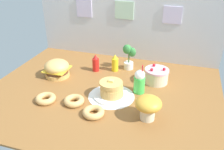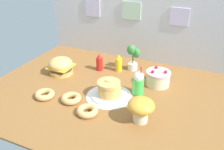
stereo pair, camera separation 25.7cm
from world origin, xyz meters
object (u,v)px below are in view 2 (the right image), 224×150
Objects in this scene: burger at (61,66)px; mushroom_stool at (141,108)px; mustard_bottle at (119,63)px; cream_soda_cup at (138,83)px; pancake_stack at (109,90)px; potted_plant at (133,57)px; donut_pink_glaze at (45,94)px; layer_cake at (158,78)px; donut_vanilla at (87,111)px; donut_chocolate at (71,98)px; ketchup_bottle at (99,63)px.

mushroom_stool is at bearing -22.50° from burger.
mustard_bottle is 0.67× the size of cream_soda_cup.
potted_plant is (0.01, 0.68, 0.10)m from pancake_stack.
donut_pink_glaze is 0.61× the size of potted_plant.
donut_vanilla is (-0.45, -0.78, -0.05)m from layer_cake.
pancake_stack is 1.13× the size of cream_soda_cup.
burger is 0.87× the size of potted_plant.
donut_chocolate is 0.73m from mushroom_stool.
burger reaches higher than pancake_stack.
ketchup_bottle is at bearing 109.57° from donut_vanilla.
mustard_bottle reaches higher than layer_cake.
mustard_bottle is at bearing 61.92° from donut_pink_glaze.
burger is 1.15m from layer_cake.
layer_cake is 0.69m from mushroom_stool.
layer_cake reaches higher than donut_vanilla.
donut_pink_glaze is 1.01m from mushroom_stool.
donut_pink_glaze is (-0.98, -0.72, -0.05)m from layer_cake.
burger is at bearing -149.10° from potted_plant.
layer_cake is 0.30m from cream_soda_cup.
donut_pink_glaze is 1.00× the size of donut_chocolate.
donut_pink_glaze is 1.00× the size of donut_vanilla.
layer_cake is at bearing 43.63° from donut_chocolate.
mushroom_stool reaches higher than burger.
donut_pink_glaze is 1.14m from potted_plant.
donut_pink_glaze is at bearing -122.04° from potted_plant.
ketchup_bottle reaches higher than layer_cake.
mustard_bottle is at bearing 78.00° from donut_chocolate.
donut_chocolate is at bearing -136.37° from layer_cake.
potted_plant reaches higher than pancake_stack.
layer_cake is at bearing 91.93° from mushroom_stool.
donut_chocolate is 0.85× the size of mushroom_stool.
potted_plant is at bearing 89.53° from pancake_stack.
cream_soda_cup is 0.61m from donut_vanilla.
layer_cake is 0.83× the size of cream_soda_cup.
layer_cake is 1.25× the size of mustard_bottle.
layer_cake is at bearing -4.94° from ketchup_bottle.
donut_vanilla is at bearing -85.22° from mustard_bottle.
mushroom_stool reaches higher than ketchup_bottle.
layer_cake is 0.55m from mustard_bottle.
donut_vanilla is (0.68, -0.58, -0.07)m from burger.
burger is 1.43× the size of donut_pink_glaze.
donut_pink_glaze is at bearing -73.58° from burger.
potted_plant reaches higher than mustard_bottle.
ketchup_bottle is 0.67× the size of cream_soda_cup.
donut_chocolate is (-0.70, -0.67, -0.05)m from layer_cake.
potted_plant reaches higher than cream_soda_cup.
layer_cake is (1.13, 0.21, -0.02)m from burger.
cream_soda_cup is 0.69m from donut_chocolate.
potted_plant reaches higher than mushroom_stool.
mushroom_stool reaches higher than donut_pink_glaze.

